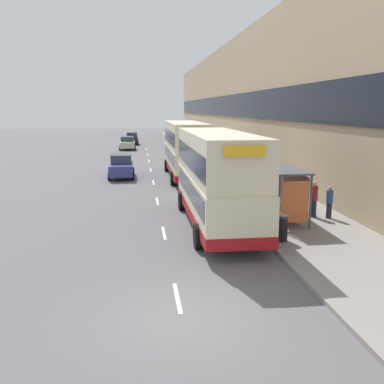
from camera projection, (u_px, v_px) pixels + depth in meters
The scene contains 22 objects.
ground_plane at pixel (182, 318), 11.04m from camera, with size 220.00×220.00×0.00m, color #5B595B.
pavement at pixel (204, 155), 49.31m from camera, with size 5.00×93.00×0.14m.
terrace_facade at pixel (239, 100), 48.61m from camera, with size 3.10×93.00×12.56m.
lane_mark_0 at pixel (177, 298), 12.25m from camera, with size 0.12×2.00×0.01m.
lane_mark_1 at pixel (164, 233), 18.62m from camera, with size 0.12×2.00×0.01m.
lane_mark_2 at pixel (157, 201), 24.98m from camera, with size 0.12×2.00×0.01m.
lane_mark_3 at pixel (153, 182), 31.35m from camera, with size 0.12×2.00×0.01m.
lane_mark_4 at pixel (151, 170), 37.71m from camera, with size 0.12×2.00×0.01m.
lane_mark_5 at pixel (149, 161), 44.08m from camera, with size 0.12×2.00×0.01m.
lane_mark_6 at pixel (148, 154), 50.45m from camera, with size 0.12×2.00×0.01m.
lane_mark_7 at pixel (146, 149), 56.81m from camera, with size 0.12×2.00×0.01m.
bus_shelter at pixel (286, 184), 19.86m from camera, with size 1.60×4.20×2.48m.
double_decker_bus_near at pixel (217, 177), 19.33m from camera, with size 2.85×10.10×4.30m.
double_decker_bus_ahead at pixel (186, 148), 33.17m from camera, with size 2.85×10.72×4.30m.
car_0 at pixel (127, 143), 56.33m from camera, with size 2.10×3.95×1.71m.
car_1 at pixel (132, 139), 64.39m from camera, with size 1.91×4.02×1.82m.
car_2 at pixel (121, 166), 33.49m from camera, with size 1.96×4.26×1.81m.
pedestrian_at_shelter at pixel (314, 199), 20.68m from camera, with size 0.35×0.35×1.75m.
pedestrian_1 at pixel (300, 195), 21.96m from camera, with size 0.31×0.31×1.58m.
pedestrian_2 at pixel (271, 188), 23.57m from camera, with size 0.35×0.35×1.75m.
pedestrian_3 at pixel (329, 202), 20.46m from camera, with size 0.31×0.31×1.57m.
litter_bin at pixel (281, 228), 17.00m from camera, with size 0.55×0.55×1.05m.
Camera 1 is at (-0.99, -10.17, 5.33)m, focal length 40.00 mm.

